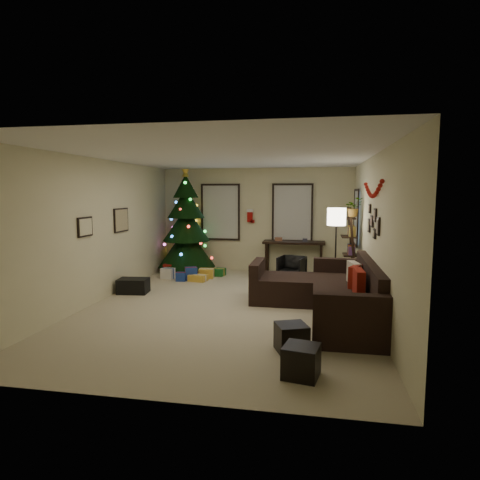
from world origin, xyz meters
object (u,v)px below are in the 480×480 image
(desk_chair, at_px, (292,268))
(christmas_tree, at_px, (186,228))
(sofa, at_px, (329,295))
(desk, at_px, (294,245))
(bookshelf, at_px, (351,249))

(desk_chair, bearing_deg, christmas_tree, -175.04)
(christmas_tree, xyz_separation_m, desk_chair, (2.76, -0.45, -0.86))
(sofa, relative_size, desk, 2.02)
(desk, bearing_deg, bookshelf, -47.55)
(sofa, height_order, desk_chair, sofa)
(sofa, bearing_deg, desk, 103.20)
(sofa, height_order, desk, sofa)
(christmas_tree, relative_size, desk, 1.77)
(bookshelf, bearing_deg, christmas_tree, 163.42)
(christmas_tree, distance_m, sofa, 4.82)
(desk, height_order, bookshelf, bookshelf)
(desk, distance_m, bookshelf, 1.91)
(bookshelf, bearing_deg, desk_chair, 149.74)
(bookshelf, bearing_deg, sofa, -104.68)
(sofa, xyz_separation_m, desk, (-0.78, 3.34, 0.43))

